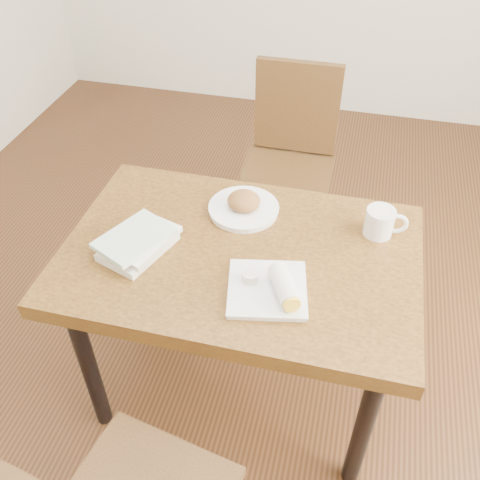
% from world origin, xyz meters
% --- Properties ---
extents(ground, '(4.00, 5.00, 0.01)m').
position_xyz_m(ground, '(0.00, 0.00, -0.01)').
color(ground, '#472814').
rests_on(ground, ground).
extents(table, '(1.17, 0.77, 0.75)m').
position_xyz_m(table, '(0.00, 0.00, 0.66)').
color(table, brown).
rests_on(table, ground).
extents(chair_far, '(0.42, 0.42, 0.95)m').
position_xyz_m(chair_far, '(0.02, 0.96, 0.55)').
color(chair_far, '#453013').
rests_on(chair_far, ground).
extents(plate_scone, '(0.25, 0.25, 0.08)m').
position_xyz_m(plate_scone, '(-0.04, 0.21, 0.78)').
color(plate_scone, white).
rests_on(plate_scone, table).
extents(coffee_mug, '(0.14, 0.10, 0.10)m').
position_xyz_m(coffee_mug, '(0.44, 0.20, 0.80)').
color(coffee_mug, white).
rests_on(coffee_mug, table).
extents(plate_burrito, '(0.28, 0.28, 0.08)m').
position_xyz_m(plate_burrito, '(0.14, -0.16, 0.77)').
color(plate_burrito, white).
rests_on(plate_burrito, table).
extents(book_stack, '(0.25, 0.29, 0.06)m').
position_xyz_m(book_stack, '(-0.32, -0.07, 0.78)').
color(book_stack, white).
rests_on(book_stack, table).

